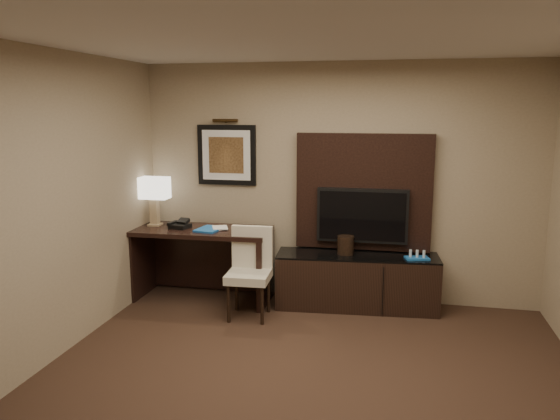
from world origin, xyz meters
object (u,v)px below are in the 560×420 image
(tv, at_px, (362,216))
(minibar_tray, at_px, (417,255))
(desk_chair, at_px, (249,275))
(desk, at_px, (203,264))
(table_lamp, at_px, (154,203))
(desk_phone, at_px, (180,224))
(credenza, at_px, (357,281))
(ice_bucket, at_px, (346,245))

(tv, height_order, minibar_tray, tv)
(tv, distance_m, minibar_tray, 0.73)
(desk_chair, relative_size, minibar_tray, 3.74)
(desk, height_order, table_lamp, table_lamp)
(desk_phone, bearing_deg, table_lamp, 178.78)
(credenza, bearing_deg, tv, 72.49)
(tv, height_order, desk_phone, tv)
(desk, relative_size, credenza, 0.89)
(desk, height_order, minibar_tray, desk)
(desk, relative_size, tv, 1.56)
(desk, height_order, desk_phone, desk_phone)
(minibar_tray, bearing_deg, desk_chair, -164.16)
(tv, bearing_deg, credenza, -103.13)
(credenza, relative_size, desk_chair, 1.90)
(tv, bearing_deg, desk, -172.72)
(table_lamp, distance_m, ice_bucket, 2.27)
(desk_chair, distance_m, table_lamp, 1.51)
(desk_phone, bearing_deg, desk, 16.39)
(ice_bucket, bearing_deg, desk_phone, -176.54)
(desk, height_order, desk_chair, desk_chair)
(tv, xyz_separation_m, desk_chair, (-1.13, -0.67, -0.56))
(ice_bucket, bearing_deg, desk_chair, -150.85)
(credenza, xyz_separation_m, ice_bucket, (-0.13, 0.00, 0.40))
(desk_phone, distance_m, ice_bucket, 1.90)
(credenza, height_order, desk_phone, desk_phone)
(desk, relative_size, ice_bucket, 7.68)
(credenza, height_order, table_lamp, table_lamp)
(desk_phone, xyz_separation_m, minibar_tray, (2.65, 0.07, -0.24))
(desk_chair, bearing_deg, minibar_tray, 13.13)
(desk, bearing_deg, table_lamp, 172.65)
(desk, height_order, ice_bucket, desk)
(ice_bucket, bearing_deg, table_lamp, -179.14)
(desk, xyz_separation_m, credenza, (1.77, 0.09, -0.11))
(table_lamp, bearing_deg, credenza, 0.70)
(desk, distance_m, minibar_tray, 2.41)
(ice_bucket, bearing_deg, tv, 39.37)
(credenza, relative_size, table_lamp, 3.36)
(desk_phone, height_order, minibar_tray, desk_phone)
(desk, bearing_deg, minibar_tray, -0.33)
(tv, relative_size, table_lamp, 1.91)
(desk_phone, relative_size, ice_bucket, 1.02)
(ice_bucket, bearing_deg, credenza, -1.96)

